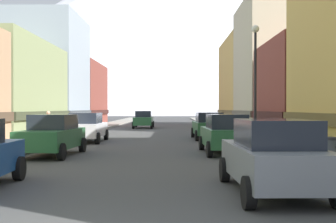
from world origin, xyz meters
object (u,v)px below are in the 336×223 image
object	(u,v)px
car_right_0	(274,156)
car_right_1	(226,134)
trash_bin_right	(329,152)
car_left_2	(87,127)
car_right_2	(209,126)
potted_plant_2	(318,144)
car_left_1	(52,135)
potted_plant_0	(298,140)
car_driving_0	(144,119)
pedestrian_0	(48,126)
streetlamp_right	(255,68)

from	to	relation	value
car_right_0	car_right_1	xyz separation A→B (m)	(0.00, 9.25, 0.00)
trash_bin_right	car_left_2	bearing A→B (deg)	129.14
car_right_2	potted_plant_2	world-z (taller)	car_right_2
car_left_2	trash_bin_right	xyz separation A→B (m)	(10.15, -12.47, -0.26)
car_right_1	car_right_2	bearing A→B (deg)	90.00
car_left_2	car_left_1	bearing A→B (deg)	-89.98
car_right_0	potted_plant_0	size ratio (longest dim) A/B	5.20
car_right_2	car_left_1	bearing A→B (deg)	-127.00
car_right_1	potted_plant_2	size ratio (longest dim) A/B	4.55
car_right_2	trash_bin_right	bearing A→B (deg)	-80.35
car_right_0	car_driving_0	size ratio (longest dim) A/B	1.01
car_right_1	potted_plant_2	distance (m)	4.33
car_left_1	car_right_2	world-z (taller)	same
car_right_1	pedestrian_0	size ratio (longest dim) A/B	2.56
pedestrian_0	car_right_0	bearing A→B (deg)	-58.28
car_right_0	potted_plant_2	xyz separation A→B (m)	(3.20, 6.34, -0.22)
car_left_2	potted_plant_2	xyz separation A→B (m)	(10.80, -9.54, -0.22)
potted_plant_2	car_right_0	bearing A→B (deg)	-116.77
car_right_1	pedestrian_0	xyz separation A→B (m)	(-10.05, 7.01, 0.06)
car_right_2	car_driving_0	size ratio (longest dim) A/B	1.01
car_left_1	car_left_2	distance (m)	7.57
car_left_1	car_right_2	xyz separation A→B (m)	(7.60, 10.08, 0.00)
car_left_1	car_right_2	size ratio (longest dim) A/B	1.00
car_left_2	pedestrian_0	world-z (taller)	pedestrian_0
car_right_1	potted_plant_2	world-z (taller)	car_right_1
trash_bin_right	potted_plant_0	world-z (taller)	trash_bin_right
car_left_2	car_right_2	world-z (taller)	same
car_driving_0	pedestrian_0	bearing A→B (deg)	-104.17
car_left_2	car_right_1	distance (m)	10.09
car_left_2	car_driving_0	size ratio (longest dim) A/B	1.00
car_left_1	potted_plant_0	size ratio (longest dim) A/B	5.23
car_right_1	potted_plant_2	xyz separation A→B (m)	(3.20, -2.91, -0.22)
car_right_0	car_driving_0	world-z (taller)	same
car_driving_0	potted_plant_2	size ratio (longest dim) A/B	4.49
car_left_2	pedestrian_0	bearing A→B (deg)	171.14
car_right_0	pedestrian_0	bearing A→B (deg)	121.72
car_right_1	trash_bin_right	bearing A→B (deg)	-66.43
streetlamp_right	potted_plant_2	bearing A→B (deg)	-67.66
car_right_2	car_driving_0	bearing A→B (deg)	108.34
car_right_2	pedestrian_0	bearing A→B (deg)	-168.04
car_left_1	car_right_2	bearing A→B (deg)	53.00
car_driving_0	potted_plant_0	size ratio (longest dim) A/B	5.14
potted_plant_2	streetlamp_right	world-z (taller)	streetlamp_right
car_left_2	pedestrian_0	xyz separation A→B (m)	(-2.45, 0.38, 0.06)
car_right_2	car_driving_0	distance (m)	17.16
trash_bin_right	potted_plant_2	bearing A→B (deg)	77.48
trash_bin_right	potted_plant_0	distance (m)	5.60
car_right_0	pedestrian_0	distance (m)	19.12
streetlamp_right	car_right_2	bearing A→B (deg)	100.90
car_right_1	potted_plant_0	bearing A→B (deg)	-5.06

